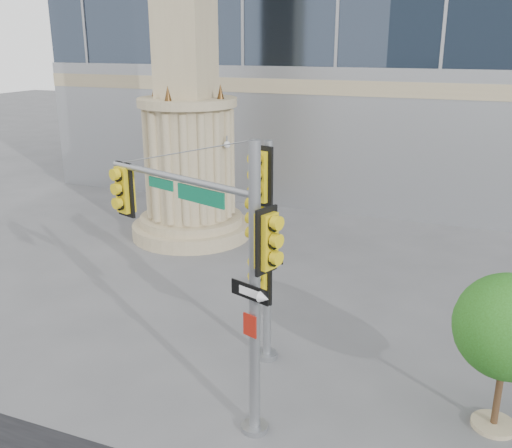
% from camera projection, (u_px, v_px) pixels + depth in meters
% --- Properties ---
extents(ground, '(120.00, 120.00, 0.00)m').
position_uv_depth(ground, '(245.00, 407.00, 11.42)').
color(ground, '#545456').
rests_on(ground, ground).
extents(monument, '(4.40, 4.40, 16.60)m').
position_uv_depth(monument, '(187.00, 85.00, 19.81)').
color(monument, tan).
rests_on(monument, ground).
extents(main_signal_pole, '(4.09, 1.75, 5.48)m').
position_uv_depth(main_signal_pole, '(214.00, 249.00, 10.33)').
color(main_signal_pole, slate).
rests_on(main_signal_pole, ground).
extents(secondary_signal_pole, '(0.87, 0.80, 5.05)m').
position_uv_depth(secondary_signal_pole, '(263.00, 237.00, 12.24)').
color(secondary_signal_pole, slate).
rests_on(secondary_signal_pole, ground).
extents(street_tree, '(1.98, 1.94, 3.09)m').
position_uv_depth(street_tree, '(510.00, 331.00, 10.21)').
color(street_tree, tan).
rests_on(street_tree, ground).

